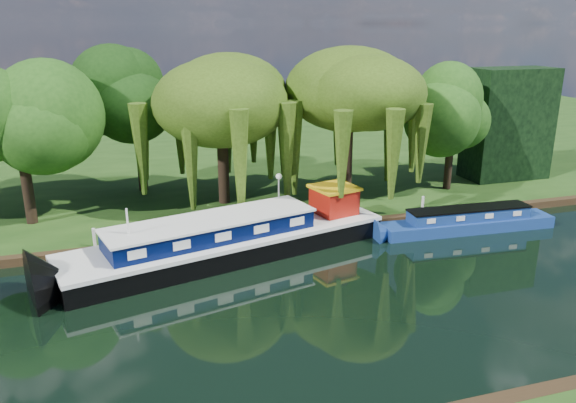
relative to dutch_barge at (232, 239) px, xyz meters
name	(u,v)px	position (x,y,z in m)	size (l,w,h in m)	color
ground	(336,301)	(3.25, -6.29, -0.89)	(120.00, 120.00, 0.00)	black
far_bank	(207,143)	(3.25, 27.71, -0.66)	(120.00, 52.00, 0.45)	#19390F
dutch_barge	(232,239)	(0.00, 0.00, 0.00)	(17.38, 7.82, 3.58)	black
narrowboat	(468,222)	(13.75, -0.45, -0.35)	(10.39, 2.29, 1.50)	navy
red_dinghy	(165,271)	(-3.51, -1.04, -0.89)	(2.34, 3.28, 0.68)	#96140A
willow_left	(221,102)	(1.08, 7.62, 5.96)	(7.35, 7.35, 8.80)	black
willow_right	(348,103)	(8.36, 4.94, 5.99)	(7.23, 7.23, 8.81)	black
tree_far_left	(17,118)	(-10.28, 7.06, 5.61)	(5.49, 5.49, 8.84)	black
tree_far_mid	(137,101)	(-3.73, 12.00, 5.70)	(5.44, 5.44, 8.91)	black
tree_far_right	(453,115)	(16.53, 6.20, 4.67)	(4.53, 4.53, 7.41)	black
conifer_hedge	(508,124)	(22.25, 7.71, 3.56)	(6.00, 3.00, 8.00)	black
lamppost	(279,183)	(3.75, 4.21, 1.53)	(0.36, 0.36, 2.56)	silver
mooring_posts	(272,219)	(2.75, 2.11, 0.06)	(19.16, 0.16, 1.00)	silver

